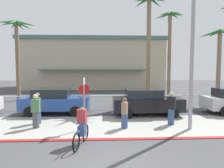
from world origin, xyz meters
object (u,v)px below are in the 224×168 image
Objects in this scene: palm_tree_2 at (17,40)px; palm_tree_5 at (219,48)px; stop_sign_bike_lane at (84,96)px; palm_tree_3 at (149,22)px; pedestrian_3 at (38,109)px; cyclist_blue_0 at (82,127)px; streetlight_curb at (195,41)px; car_black_2 at (146,102)px; palm_tree_4 at (170,33)px; pedestrian_0 at (171,110)px; car_blue_1 at (55,101)px; pedestrian_2 at (36,112)px; pedestrian_1 at (125,114)px.

palm_tree_2 reaches higher than palm_tree_5.
stop_sign_bike_lane is 9.80m from palm_tree_3.
cyclist_blue_0 is at bearing -48.18° from pedestrian_3.
streetlight_curb is 7.67m from palm_tree_3.
stop_sign_bike_lane is at bearing -141.71° from car_black_2.
palm_tree_3 is 1.02× the size of palm_tree_4.
stop_sign_bike_lane is 0.29× the size of palm_tree_4.
palm_tree_5 is (5.91, 7.70, 0.62)m from streetlight_curb.
palm_tree_3 is 8.65m from pedestrian_0.
palm_tree_4 is 4.91m from palm_tree_5.
car_black_2 is at bearing -149.29° from palm_tree_5.
palm_tree_4 is 5.26× the size of pedestrian_3.
pedestrian_3 is (-7.18, 0.52, -0.04)m from pedestrian_0.
car_black_2 is at bearing -104.72° from palm_tree_3.
palm_tree_5 is at bearing 15.63° from car_blue_1.
cyclist_blue_0 is (7.28, -11.18, -5.07)m from palm_tree_2.
pedestrian_3 is (-0.18, 0.82, -0.02)m from pedestrian_2.
pedestrian_0 is (4.54, 0.66, -0.85)m from stop_sign_bike_lane.
pedestrian_0 is 1.04× the size of pedestrian_3.
pedestrian_1 is at bearing -45.00° from palm_tree_2.
car_black_2 is (-1.02, -3.89, -6.02)m from palm_tree_3.
pedestrian_3 is at bearing -138.42° from palm_tree_4.
palm_tree_5 is (11.12, 7.33, 3.22)m from stop_sign_bike_lane.
pedestrian_3 is at bearing 168.78° from streetlight_curb.
car_black_2 is 2.46× the size of cyclist_blue_0.
palm_tree_5 is 10.21m from pedestrian_0.
pedestrian_3 reaches higher than cyclist_blue_0.
streetlight_curb is 0.82× the size of palm_tree_3.
palm_tree_3 is at bearing 41.92° from pedestrian_2.
cyclist_blue_0 is at bearing -163.79° from streetlight_curb.
palm_tree_4 is 11.86m from pedestrian_0.
palm_tree_4 is 5.17× the size of pedestrian_2.
palm_tree_2 is 0.84× the size of palm_tree_3.
palm_tree_3 is 11.11m from pedestrian_3.
streetlight_curb is at bearing -37.99° from palm_tree_2.
palm_tree_2 is 4.29× the size of pedestrian_0.
palm_tree_4 is 5.04× the size of pedestrian_0.
palm_tree_3 is 9.51m from pedestrian_1.
cyclist_blue_0 is (-3.62, -4.79, -0.18)m from car_black_2.
stop_sign_bike_lane reaches higher than car_blue_1.
palm_tree_3 is 5.07× the size of cyclist_blue_0.
pedestrian_1 is (-2.74, -6.69, -6.18)m from palm_tree_3.
palm_tree_5 is 15.62m from pedestrian_3.
palm_tree_5 is at bearing 38.26° from pedestrian_1.
pedestrian_2 is (-0.15, -3.21, -0.07)m from car_blue_1.
palm_tree_4 is 13.52m from car_blue_1.
streetlight_curb is 9.73m from palm_tree_5.
cyclist_blue_0 is at bearing -87.34° from stop_sign_bike_lane.
palm_tree_3 reaches higher than pedestrian_1.
palm_tree_2 is at bearing 173.82° from palm_tree_5.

